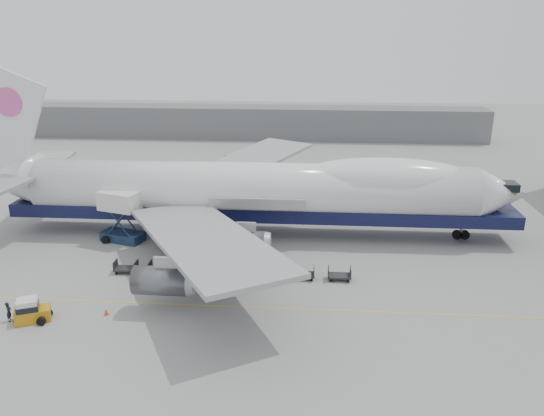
# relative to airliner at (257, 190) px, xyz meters

# --- Properties ---
(ground) EXTENTS (260.00, 260.00, 0.00)m
(ground) POSITION_rel_airliner_xyz_m (-0.64, -12.00, -5.62)
(ground) COLOR gray
(ground) RESTS_ON ground
(apron_line) EXTENTS (60.00, 0.15, 0.01)m
(apron_line) POSITION_rel_airliner_xyz_m (-0.64, -18.00, -5.62)
(apron_line) COLOR gold
(apron_line) RESTS_ON ground
(hangar) EXTENTS (110.00, 8.00, 7.00)m
(hangar) POSITION_rel_airliner_xyz_m (-10.64, 58.00, -2.12)
(hangar) COLOR slate
(hangar) RESTS_ON ground
(airliner) EXTENTS (67.00, 55.30, 19.98)m
(airliner) POSITION_rel_airliner_xyz_m (0.00, 0.00, 0.00)
(airliner) COLOR white
(airliner) RESTS_ON ground
(catering_truck) EXTENTS (5.44, 4.42, 6.09)m
(catering_truck) POSITION_rel_airliner_xyz_m (-15.71, -3.48, -2.18)
(catering_truck) COLOR #182948
(catering_truck) RESTS_ON ground
(baggage_tug) EXTENTS (3.25, 2.56, 2.10)m
(baggage_tug) POSITION_rel_airliner_xyz_m (-17.45, -21.69, -4.69)
(baggage_tug) COLOR #C28112
(baggage_tug) RESTS_ON ground
(ground_worker) EXTENTS (0.57, 0.74, 1.80)m
(ground_worker) POSITION_rel_airliner_xyz_m (-19.33, -21.84, -4.73)
(ground_worker) COLOR black
(ground_worker) RESTS_ON ground
(traffic_cone) EXTENTS (0.39, 0.39, 0.58)m
(traffic_cone) POSITION_rel_airliner_xyz_m (-11.43, -20.23, -5.35)
(traffic_cone) COLOR #E33E0B
(traffic_cone) RESTS_ON ground
(dolly_0) EXTENTS (2.30, 1.35, 1.30)m
(dolly_0) POSITION_rel_airliner_xyz_m (-12.46, -11.85, -5.09)
(dolly_0) COLOR #2D2D30
(dolly_0) RESTS_ON ground
(dolly_1) EXTENTS (2.30, 1.35, 1.30)m
(dolly_1) POSITION_rel_airliner_xyz_m (-8.82, -11.85, -5.09)
(dolly_1) COLOR #2D2D30
(dolly_1) RESTS_ON ground
(dolly_2) EXTENTS (2.30, 1.35, 1.30)m
(dolly_2) POSITION_rel_airliner_xyz_m (-5.17, -11.85, -5.09)
(dolly_2) COLOR #2D2D30
(dolly_2) RESTS_ON ground
(dolly_3) EXTENTS (2.30, 1.35, 1.30)m
(dolly_3) POSITION_rel_airliner_xyz_m (-1.52, -11.85, -5.09)
(dolly_3) COLOR #2D2D30
(dolly_3) RESTS_ON ground
(dolly_4) EXTENTS (2.30, 1.35, 1.30)m
(dolly_4) POSITION_rel_airliner_xyz_m (2.12, -11.85, -5.09)
(dolly_4) COLOR #2D2D30
(dolly_4) RESTS_ON ground
(dolly_5) EXTENTS (2.30, 1.35, 1.30)m
(dolly_5) POSITION_rel_airliner_xyz_m (5.77, -11.85, -5.09)
(dolly_5) COLOR #2D2D30
(dolly_5) RESTS_ON ground
(dolly_6) EXTENTS (2.30, 1.35, 1.30)m
(dolly_6) POSITION_rel_airliner_xyz_m (9.41, -11.85, -5.09)
(dolly_6) COLOR #2D2D30
(dolly_6) RESTS_ON ground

